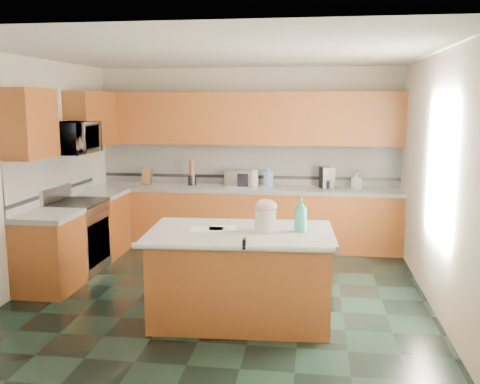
# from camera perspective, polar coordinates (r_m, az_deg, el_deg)

# --- Properties ---
(floor) EXTENTS (4.60, 4.60, 0.00)m
(floor) POSITION_cam_1_polar(r_m,az_deg,el_deg) (6.32, -1.82, -10.56)
(floor) COLOR black
(floor) RESTS_ON ground
(ceiling) EXTENTS (4.60, 4.60, 0.00)m
(ceiling) POSITION_cam_1_polar(r_m,az_deg,el_deg) (5.97, -1.96, 14.61)
(ceiling) COLOR white
(ceiling) RESTS_ON ground
(wall_back) EXTENTS (4.60, 0.04, 2.70)m
(wall_back) POSITION_cam_1_polar(r_m,az_deg,el_deg) (8.28, 0.87, 3.81)
(wall_back) COLOR beige
(wall_back) RESTS_ON ground
(wall_front) EXTENTS (4.60, 0.04, 2.70)m
(wall_front) POSITION_cam_1_polar(r_m,az_deg,el_deg) (3.77, -7.93, -3.08)
(wall_front) COLOR beige
(wall_front) RESTS_ON ground
(wall_left) EXTENTS (0.04, 4.60, 2.70)m
(wall_left) POSITION_cam_1_polar(r_m,az_deg,el_deg) (6.79, -21.58, 1.91)
(wall_left) COLOR beige
(wall_left) RESTS_ON ground
(wall_right) EXTENTS (0.04, 4.60, 2.70)m
(wall_right) POSITION_cam_1_polar(r_m,az_deg,el_deg) (6.05, 20.32, 1.15)
(wall_right) COLOR beige
(wall_right) RESTS_ON ground
(back_base_cab) EXTENTS (4.60, 0.60, 0.86)m
(back_base_cab) POSITION_cam_1_polar(r_m,az_deg,el_deg) (8.11, 0.57, -2.90)
(back_base_cab) COLOR #49210B
(back_base_cab) RESTS_ON ground
(back_countertop) EXTENTS (4.60, 0.64, 0.06)m
(back_countertop) POSITION_cam_1_polar(r_m,az_deg,el_deg) (8.02, 0.57, 0.31)
(back_countertop) COLOR white
(back_countertop) RESTS_ON back_base_cab
(back_upper_cab) EXTENTS (4.60, 0.33, 0.78)m
(back_upper_cab) POSITION_cam_1_polar(r_m,az_deg,el_deg) (8.06, 0.71, 7.86)
(back_upper_cab) COLOR #49210B
(back_upper_cab) RESTS_ON wall_back
(back_backsplash) EXTENTS (4.60, 0.02, 0.63)m
(back_backsplash) POSITION_cam_1_polar(r_m,az_deg,el_deg) (8.26, 0.84, 2.99)
(back_backsplash) COLOR silver
(back_backsplash) RESTS_ON back_countertop
(back_accent_band) EXTENTS (4.60, 0.01, 0.05)m
(back_accent_band) POSITION_cam_1_polar(r_m,az_deg,el_deg) (8.28, 0.83, 1.64)
(back_accent_band) COLOR black
(back_accent_band) RESTS_ON back_countertop
(left_base_cab_rear) EXTENTS (0.60, 0.82, 0.86)m
(left_base_cab_rear) POSITION_cam_1_polar(r_m,az_deg,el_deg) (7.95, -14.60, -3.46)
(left_base_cab_rear) COLOR #49210B
(left_base_cab_rear) RESTS_ON ground
(left_counter_rear) EXTENTS (0.64, 0.82, 0.06)m
(left_counter_rear) POSITION_cam_1_polar(r_m,az_deg,el_deg) (7.86, -14.73, -0.19)
(left_counter_rear) COLOR white
(left_counter_rear) RESTS_ON left_base_cab_rear
(left_base_cab_front) EXTENTS (0.60, 0.72, 0.86)m
(left_base_cab_front) POSITION_cam_1_polar(r_m,az_deg,el_deg) (6.60, -19.68, -6.32)
(left_base_cab_front) COLOR #49210B
(left_base_cab_front) RESTS_ON ground
(left_counter_front) EXTENTS (0.64, 0.72, 0.06)m
(left_counter_front) POSITION_cam_1_polar(r_m,az_deg,el_deg) (6.50, -19.91, -2.41)
(left_counter_front) COLOR white
(left_counter_front) RESTS_ON left_base_cab_front
(left_backsplash) EXTENTS (0.02, 2.30, 0.63)m
(left_backsplash) POSITION_cam_1_polar(r_m,az_deg,el_deg) (7.27, -19.18, 1.59)
(left_backsplash) COLOR silver
(left_backsplash) RESTS_ON wall_left
(left_accent_band) EXTENTS (0.01, 2.30, 0.05)m
(left_accent_band) POSITION_cam_1_polar(r_m,az_deg,el_deg) (7.29, -19.06, 0.07)
(left_accent_band) COLOR black
(left_accent_band) RESTS_ON wall_left
(left_upper_cab_rear) EXTENTS (0.33, 1.09, 0.78)m
(left_upper_cab_rear) POSITION_cam_1_polar(r_m,az_deg,el_deg) (7.94, -15.58, 7.49)
(left_upper_cab_rear) COLOR #49210B
(left_upper_cab_rear) RESTS_ON wall_left
(left_upper_cab_front) EXTENTS (0.33, 0.72, 0.78)m
(left_upper_cab_front) POSITION_cam_1_polar(r_m,az_deg,el_deg) (6.44, -21.50, 6.82)
(left_upper_cab_front) COLOR #49210B
(left_upper_cab_front) RESTS_ON wall_left
(range_body) EXTENTS (0.60, 0.76, 0.88)m
(range_body) POSITION_cam_1_polar(r_m,az_deg,el_deg) (7.24, -16.99, -4.73)
(range_body) COLOR #B7B7BC
(range_body) RESTS_ON ground
(range_oven_door) EXTENTS (0.02, 0.68, 0.55)m
(range_oven_door) POSITION_cam_1_polar(r_m,az_deg,el_deg) (7.14, -14.85, -5.18)
(range_oven_door) COLOR black
(range_oven_door) RESTS_ON range_body
(range_cooktop) EXTENTS (0.62, 0.78, 0.04)m
(range_cooktop) POSITION_cam_1_polar(r_m,az_deg,el_deg) (7.15, -17.16, -1.15)
(range_cooktop) COLOR black
(range_cooktop) RESTS_ON range_body
(range_handle) EXTENTS (0.02, 0.66, 0.02)m
(range_handle) POSITION_cam_1_polar(r_m,az_deg,el_deg) (7.04, -14.75, -2.19)
(range_handle) COLOR #B7B7BC
(range_handle) RESTS_ON range_body
(range_backguard) EXTENTS (0.06, 0.76, 0.18)m
(range_backguard) POSITION_cam_1_polar(r_m,az_deg,el_deg) (7.24, -19.07, -0.16)
(range_backguard) COLOR #B7B7BC
(range_backguard) RESTS_ON range_body
(microwave) EXTENTS (0.50, 0.73, 0.41)m
(microwave) POSITION_cam_1_polar(r_m,az_deg,el_deg) (7.05, -17.49, 5.52)
(microwave) COLOR #B7B7BC
(microwave) RESTS_ON wall_left
(island_base) EXTENTS (1.77, 1.08, 0.86)m
(island_base) POSITION_cam_1_polar(r_m,az_deg,el_deg) (5.43, 0.09, -9.17)
(island_base) COLOR #49210B
(island_base) RESTS_ON ground
(island_top) EXTENTS (1.88, 1.18, 0.06)m
(island_top) POSITION_cam_1_polar(r_m,az_deg,el_deg) (5.30, 0.09, -4.45)
(island_top) COLOR white
(island_top) RESTS_ON island_base
(island_bullnose) EXTENTS (1.82, 0.16, 0.06)m
(island_bullnose) POSITION_cam_1_polar(r_m,az_deg,el_deg) (4.78, -0.81, -5.98)
(island_bullnose) COLOR white
(island_bullnose) RESTS_ON island_base
(treat_jar) EXTENTS (0.26, 0.26, 0.22)m
(treat_jar) POSITION_cam_1_polar(r_m,az_deg,el_deg) (5.24, 2.73, -3.07)
(treat_jar) COLOR #F4E4CA
(treat_jar) RESTS_ON island_top
(treat_jar_lid) EXTENTS (0.23, 0.23, 0.14)m
(treat_jar_lid) POSITION_cam_1_polar(r_m,az_deg,el_deg) (5.21, 2.74, -1.53)
(treat_jar_lid) COLOR #D58C92
(treat_jar_lid) RESTS_ON treat_jar
(treat_jar_knob) EXTENTS (0.07, 0.03, 0.03)m
(treat_jar_knob) POSITION_cam_1_polar(r_m,az_deg,el_deg) (5.20, 2.75, -1.01)
(treat_jar_knob) COLOR tan
(treat_jar_knob) RESTS_ON treat_jar_lid
(treat_jar_knob_end_l) EXTENTS (0.04, 0.04, 0.04)m
(treat_jar_knob_end_l) POSITION_cam_1_polar(r_m,az_deg,el_deg) (5.20, 2.34, -1.00)
(treat_jar_knob_end_l) COLOR tan
(treat_jar_knob_end_l) RESTS_ON treat_jar_lid
(treat_jar_knob_end_r) EXTENTS (0.04, 0.04, 0.04)m
(treat_jar_knob_end_r) POSITION_cam_1_polar(r_m,az_deg,el_deg) (5.19, 3.16, -1.02)
(treat_jar_knob_end_r) COLOR tan
(treat_jar_knob_end_r) RESTS_ON treat_jar_lid
(soap_bottle_island) EXTENTS (0.14, 0.14, 0.34)m
(soap_bottle_island) POSITION_cam_1_polar(r_m,az_deg,el_deg) (5.25, 6.53, -2.40)
(soap_bottle_island) COLOR teal
(soap_bottle_island) RESTS_ON island_top
(paper_sheet_a) EXTENTS (0.33, 0.25, 0.00)m
(paper_sheet_a) POSITION_cam_1_polar(r_m,az_deg,el_deg) (5.34, -3.57, -3.99)
(paper_sheet_a) COLOR white
(paper_sheet_a) RESTS_ON island_top
(paper_sheet_b) EXTENTS (0.31, 0.26, 0.00)m
(paper_sheet_b) POSITION_cam_1_polar(r_m,az_deg,el_deg) (5.39, -1.85, -3.85)
(paper_sheet_b) COLOR white
(paper_sheet_b) RESTS_ON island_top
(clamp_body) EXTENTS (0.04, 0.10, 0.09)m
(clamp_body) POSITION_cam_1_polar(r_m,az_deg,el_deg) (4.77, 0.46, -5.50)
(clamp_body) COLOR black
(clamp_body) RESTS_ON island_top
(clamp_handle) EXTENTS (0.02, 0.07, 0.02)m
(clamp_handle) POSITION_cam_1_polar(r_m,az_deg,el_deg) (4.72, 0.37, -5.92)
(clamp_handle) COLOR black
(clamp_handle) RESTS_ON island_top
(knife_block) EXTENTS (0.13, 0.18, 0.27)m
(knife_block) POSITION_cam_1_polar(r_m,az_deg,el_deg) (8.38, -9.88, 1.62)
(knife_block) COLOR #472814
(knife_block) RESTS_ON back_countertop
(utensil_crock) EXTENTS (0.13, 0.13, 0.16)m
(utensil_crock) POSITION_cam_1_polar(r_m,az_deg,el_deg) (8.23, -5.15, 1.28)
(utensil_crock) COLOR black
(utensil_crock) RESTS_ON back_countertop
(utensil_bundle) EXTENTS (0.07, 0.07, 0.23)m
(utensil_bundle) POSITION_cam_1_polar(r_m,az_deg,el_deg) (8.21, -5.17, 2.62)
(utensil_bundle) COLOR #472814
(utensil_bundle) RESTS_ON utensil_crock
(toaster_oven) EXTENTS (0.45, 0.34, 0.23)m
(toaster_oven) POSITION_cam_1_polar(r_m,az_deg,el_deg) (8.07, -0.28, 1.42)
(toaster_oven) COLOR #B7B7BC
(toaster_oven) RESTS_ON back_countertop
(toaster_oven_door) EXTENTS (0.36, 0.01, 0.19)m
(toaster_oven_door) POSITION_cam_1_polar(r_m,az_deg,el_deg) (7.94, -0.42, 1.29)
(toaster_oven_door) COLOR black
(toaster_oven_door) RESTS_ON toaster_oven
(paper_towel) EXTENTS (0.11, 0.11, 0.25)m
(paper_towel) POSITION_cam_1_polar(r_m,az_deg,el_deg) (8.08, 1.57, 1.48)
(paper_towel) COLOR white
(paper_towel) RESTS_ON back_countertop
(paper_towel_base) EXTENTS (0.17, 0.17, 0.01)m
(paper_towel_base) POSITION_cam_1_polar(r_m,az_deg,el_deg) (8.10, 1.57, 0.67)
(paper_towel_base) COLOR #B7B7BC
(paper_towel_base) RESTS_ON back_countertop
(water_jug) EXTENTS (0.15, 0.15, 0.24)m
(water_jug) POSITION_cam_1_polar(r_m,az_deg,el_deg) (8.02, 3.06, 1.40)
(water_jug) COLOR #638BC6
(water_jug) RESTS_ON back_countertop
(water_jug_neck) EXTENTS (0.07, 0.07, 0.03)m
(water_jug_neck) POSITION_cam_1_polar(r_m,az_deg,el_deg) (8.00, 3.07, 2.39)
(water_jug_neck) COLOR #638BC6
(water_jug_neck) RESTS_ON water_jug
(coffee_maker) EXTENTS (0.24, 0.25, 0.32)m
(coffee_maker) POSITION_cam_1_polar(r_m,az_deg,el_deg) (8.01, 9.26, 1.54)
(coffee_maker) COLOR black
(coffee_maker) RESTS_ON back_countertop
(coffee_carafe) EXTENTS (0.13, 0.13, 0.13)m
(coffee_carafe) POSITION_cam_1_polar(r_m,az_deg,el_deg) (7.98, 9.25, 0.83)
(coffee_carafe) COLOR black
(coffee_carafe) RESTS_ON back_countertop
(soap_bottle_back) EXTENTS (0.16, 0.16, 0.25)m
(soap_bottle_back) POSITION_cam_1_polar(r_m,az_deg,el_deg) (8.01, 12.31, 1.19)
(soap_bottle_back) COLOR white
(soap_bottle_back) RESTS_ON back_countertop
(soap_back_cap) EXTENTS (0.02, 0.02, 0.03)m
(soap_back_cap) POSITION_cam_1_polar(r_m,az_deg,el_deg) (7.99, 12.35, 2.17)
(soap_back_cap) COLOR red
(soap_back_cap) RESTS_ON soap_bottle_back
(window_light_proxy) EXTENTS (0.02, 1.40, 1.10)m
(window_light_proxy) POSITION_cam_1_polar(r_m,az_deg,el_deg) (5.83, 20.52, 2.33)
(window_light_proxy) COLOR white
(window_light_proxy) RESTS_ON wall_right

